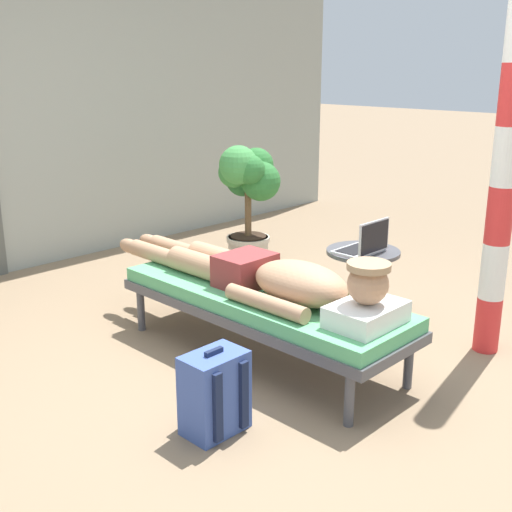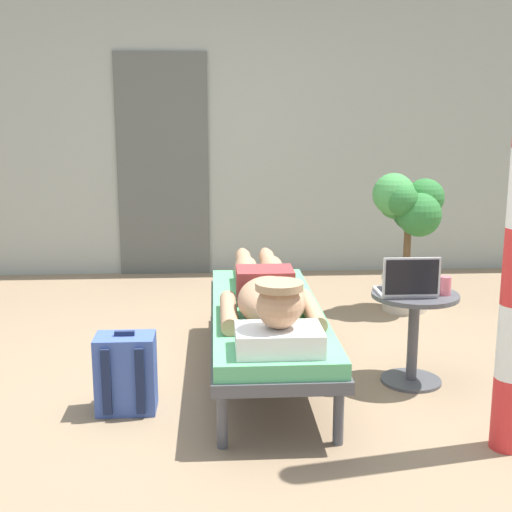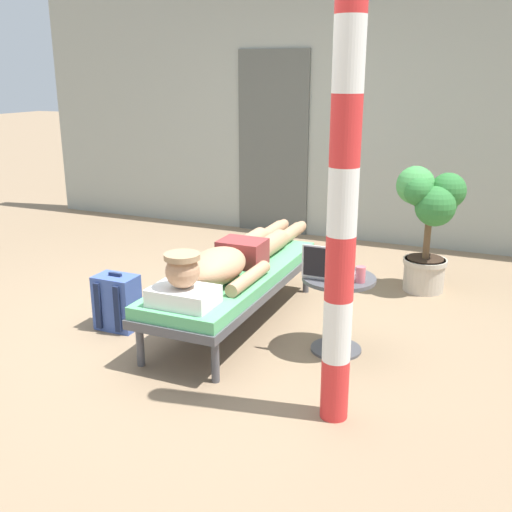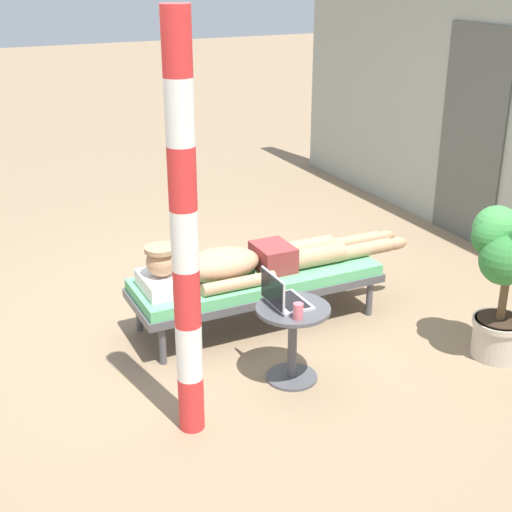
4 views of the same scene
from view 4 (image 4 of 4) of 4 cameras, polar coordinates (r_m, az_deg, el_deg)
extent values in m
plane|color=#8C7256|center=(5.60, -1.66, -4.74)|extent=(40.00, 40.00, 0.00)
cube|color=#545651|center=(7.17, 16.80, 9.12)|extent=(0.84, 0.03, 2.04)
cylinder|color=#4C4C51|center=(6.02, 6.17, -1.38)|extent=(0.05, 0.05, 0.28)
cylinder|color=#4C4C51|center=(5.62, 9.01, -3.35)|extent=(0.05, 0.05, 0.28)
cylinder|color=#4C4C51|center=(5.39, -9.29, -4.52)|extent=(0.05, 0.05, 0.28)
cylinder|color=#4C4C51|center=(4.94, -7.45, -7.07)|extent=(0.05, 0.05, 0.28)
cube|color=#4C4C51|center=(5.36, 0.06, -2.34)|extent=(0.63, 1.88, 0.06)
cube|color=#59B272|center=(5.33, 0.06, -1.66)|extent=(0.61, 1.84, 0.08)
cube|color=white|center=(5.04, -7.47, -2.15)|extent=(0.40, 0.28, 0.11)
sphere|color=tan|center=(4.98, -7.56, -0.47)|extent=(0.21, 0.21, 0.21)
cylinder|color=tan|center=(4.94, -7.62, 0.54)|extent=(0.22, 0.22, 0.03)
ellipsoid|color=tan|center=(5.16, -2.88, -0.67)|extent=(0.35, 0.60, 0.23)
cylinder|color=tan|center=(5.39, -3.30, -0.43)|extent=(0.09, 0.55, 0.09)
cylinder|color=tan|center=(5.02, -1.35, -2.19)|extent=(0.09, 0.55, 0.09)
cube|color=maroon|center=(5.33, 1.37, -0.07)|extent=(0.33, 0.26, 0.19)
cylinder|color=tan|center=(5.56, 4.09, 0.62)|extent=(0.15, 0.42, 0.15)
cylinder|color=tan|center=(5.78, 7.79, 1.13)|extent=(0.11, 0.44, 0.11)
ellipsoid|color=tan|center=(5.94, 10.13, 1.52)|extent=(0.09, 0.20, 0.10)
cylinder|color=tan|center=(5.43, 4.98, 0.02)|extent=(0.15, 0.42, 0.15)
cylinder|color=tan|center=(5.65, 8.73, 0.56)|extent=(0.11, 0.44, 0.11)
ellipsoid|color=tan|center=(5.81, 11.10, 0.97)|extent=(0.09, 0.20, 0.10)
cylinder|color=#4C4C51|center=(4.81, 2.85, -9.58)|extent=(0.34, 0.34, 0.02)
cylinder|color=#4C4C51|center=(4.68, 2.91, -6.99)|extent=(0.06, 0.06, 0.48)
cylinder|color=#4C4C51|center=(4.56, 2.97, -4.23)|extent=(0.48, 0.48, 0.02)
cube|color=silver|center=(4.60, 2.62, -3.70)|extent=(0.31, 0.22, 0.02)
cube|color=black|center=(4.60, 2.73, -3.57)|extent=(0.27, 0.15, 0.00)
cube|color=silver|center=(4.50, 1.34, -2.70)|extent=(0.31, 0.01, 0.21)
cube|color=black|center=(4.50, 1.25, -2.72)|extent=(0.29, 0.00, 0.19)
cylinder|color=#D86672|center=(4.40, 3.38, -4.41)|extent=(0.06, 0.06, 0.10)
cube|color=#3F59A5|center=(5.90, -6.73, -1.28)|extent=(0.30, 0.20, 0.40)
cube|color=#3F59A5|center=(5.96, -5.61, -1.69)|extent=(0.22, 0.04, 0.18)
cube|color=#192342|center=(5.94, -8.01, -1.17)|extent=(0.04, 0.02, 0.34)
cube|color=#192342|center=(5.79, -7.50, -1.76)|extent=(0.04, 0.02, 0.34)
cube|color=#192342|center=(5.81, -6.82, 0.64)|extent=(0.10, 0.02, 0.02)
cylinder|color=#BFB29E|center=(5.26, 18.67, -6.18)|extent=(0.34, 0.34, 0.28)
cylinder|color=#BFB29E|center=(5.21, 18.83, -5.02)|extent=(0.37, 0.37, 0.04)
cylinder|color=#332319|center=(5.20, 18.86, -4.78)|extent=(0.31, 0.31, 0.01)
cylinder|color=brown|center=(5.11, 19.17, -2.57)|extent=(0.06, 0.06, 0.45)
sphere|color=#38843D|center=(5.10, 19.65, 1.26)|extent=(0.25, 0.25, 0.25)
sphere|color=#429347|center=(5.03, 18.60, 2.06)|extent=(0.32, 0.32, 0.32)
sphere|color=#2D7233|center=(4.95, 18.09, 1.39)|extent=(0.24, 0.24, 0.24)
sphere|color=#2D7233|center=(4.91, 19.15, -0.34)|extent=(0.33, 0.33, 0.33)
cylinder|color=red|center=(4.29, -5.17, -11.52)|extent=(0.15, 0.15, 0.34)
cylinder|color=white|center=(4.11, -5.34, -7.59)|extent=(0.15, 0.15, 0.34)
cylinder|color=red|center=(3.95, -5.51, -3.32)|extent=(0.15, 0.15, 0.34)
cylinder|color=white|center=(3.81, -5.70, 1.27)|extent=(0.15, 0.15, 0.34)
cylinder|color=red|center=(3.71, -5.90, 6.16)|extent=(0.15, 0.15, 0.34)
cylinder|color=white|center=(3.63, -6.12, 11.31)|extent=(0.15, 0.15, 0.34)
cylinder|color=red|center=(3.58, -6.35, 16.65)|extent=(0.15, 0.15, 0.34)
camera|label=1|loc=(7.01, -29.12, 12.66)|focal=45.35mm
camera|label=2|loc=(5.03, -43.21, 4.14)|focal=47.41mm
camera|label=3|loc=(3.15, -54.29, -1.47)|focal=41.78mm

